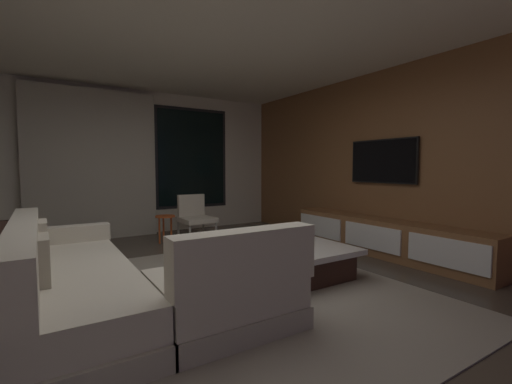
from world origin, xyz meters
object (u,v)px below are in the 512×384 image
Objects in this scene: book_stack_on_coffee_table at (279,242)px; accent_chair_near_window at (195,215)px; coffee_table at (293,260)px; mounted_tv at (383,161)px; side_stool at (165,221)px; sectional_couch at (111,285)px; media_console at (384,238)px.

book_stack_on_coffee_table is 0.38× the size of accent_chair_near_window.
coffee_table is 3.88× the size of book_stack_on_coffee_table.
mounted_tv is at bearing 7.21° from coffee_table.
side_stool is at bearing 105.24° from coffee_table.
media_console is at bearing 1.98° from sectional_couch.
mounted_tv reaches higher than coffee_table.
coffee_table is 0.30m from book_stack_on_coffee_table.
book_stack_on_coffee_table reaches higher than side_stool.
book_stack_on_coffee_table is 2.57m from side_stool.
accent_chair_near_window is at bearing 126.40° from media_console.
side_stool is (-0.51, 2.51, -0.05)m from book_stack_on_coffee_table.
book_stack_on_coffee_table is 2.25m from mounted_tv.
coffee_table is 1.04× the size of mounted_tv.
mounted_tv is (3.83, 0.32, 1.06)m from sectional_couch.
coffee_table is 2.52× the size of side_stool.
sectional_couch is at bearing -176.07° from book_stack_on_coffee_table.
media_console reaches higher than book_stack_on_coffee_table.
coffee_table is 2.56m from accent_chair_near_window.
coffee_table is at bearing 2.60° from sectional_couch.
mounted_tv reaches higher than media_console.
sectional_couch is 5.43× the size of side_stool.
book_stack_on_coffee_table is at bearing 169.42° from coffee_table.
book_stack_on_coffee_table is 1.86m from media_console.
sectional_couch is 2.16× the size of coffee_table.
mounted_tv is at bearing 4.85° from sectional_couch.
coffee_table is at bearing -178.75° from media_console.
sectional_couch is at bearing -124.43° from accent_chair_near_window.
book_stack_on_coffee_table is at bearing -78.42° from side_stool.
accent_chair_near_window is at bearing 55.57° from sectional_couch.
media_console is (1.86, 0.00, -0.17)m from book_stack_on_coffee_table.
sectional_couch is 3.98m from mounted_tv.
mounted_tv is at bearing 47.61° from media_console.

